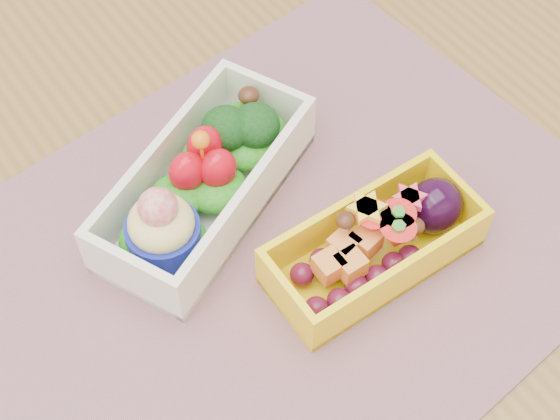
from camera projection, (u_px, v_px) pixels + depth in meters
table at (253, 288)px, 0.69m from camera, size 1.20×0.80×0.75m
placemat at (275, 251)px, 0.59m from camera, size 0.49×0.39×0.00m
bento_white at (204, 183)px, 0.59m from camera, size 0.20×0.15×0.07m
bento_yellow at (378, 243)px, 0.57m from camera, size 0.15×0.07×0.05m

